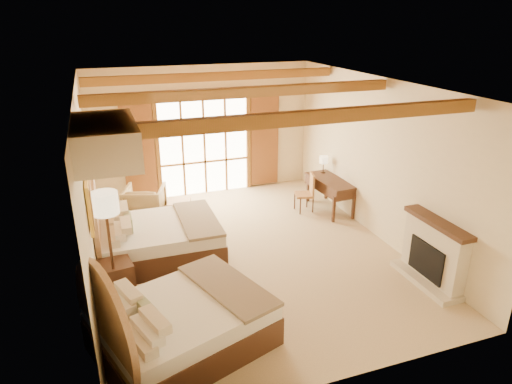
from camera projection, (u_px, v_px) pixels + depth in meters
name	position (u px, v px, depth m)	size (l,w,h in m)	color
floor	(249.00, 253.00, 8.81)	(7.00, 7.00, 0.00)	#D1B78B
wall_back	(203.00, 131.00, 11.30)	(5.50, 5.50, 0.00)	beige
wall_left	(87.00, 193.00, 7.38)	(7.00, 7.00, 0.00)	beige
wall_right	(379.00, 160.00, 9.09)	(7.00, 7.00, 0.00)	beige
ceiling	(248.00, 85.00, 7.65)	(7.00, 7.00, 0.00)	#B46837
ceiling_beams	(248.00, 92.00, 7.69)	(5.39, 4.60, 0.18)	brown
french_doors	(204.00, 145.00, 11.38)	(3.95, 0.08, 2.60)	white
fireplace	(432.00, 256.00, 7.68)	(0.46, 1.40, 1.16)	beige
painting	(90.00, 201.00, 6.68)	(0.06, 0.95, 0.75)	#EEC64A
canopy_valance	(105.00, 140.00, 5.24)	(0.70, 1.40, 0.45)	beige
bed_near	(171.00, 322.00, 6.13)	(2.72, 2.30, 1.46)	#3F2616
bed_far	(150.00, 237.00, 8.46)	(2.25, 1.75, 1.47)	#3F2616
nightstand	(117.00, 279.00, 7.37)	(0.51, 0.51, 0.61)	#3F2616
floor_lamp	(106.00, 210.00, 6.75)	(0.40, 0.40, 1.88)	#3B2417
armchair	(145.00, 203.00, 10.13)	(0.83, 0.86, 0.78)	#9E834F
ottoman	(179.00, 208.00, 10.38)	(0.51, 0.51, 0.37)	tan
desk	(330.00, 194.00, 10.64)	(0.71, 1.43, 0.75)	#3F2616
desk_chair	(305.00, 199.00, 10.62)	(0.50, 0.49, 0.91)	#AC8042
desk_lamp	(324.00, 160.00, 10.87)	(0.20, 0.20, 0.40)	#3B2417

